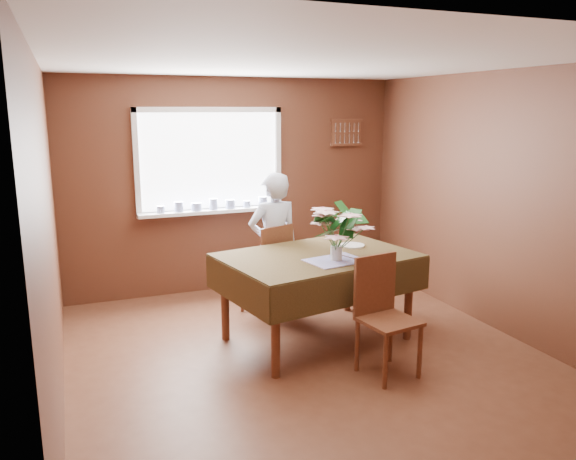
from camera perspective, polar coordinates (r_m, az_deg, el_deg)
name	(u,v)px	position (r m, az deg, el deg)	size (l,w,h in m)	color
floor	(311,360)	(5.00, 2.38, -13.10)	(4.50, 4.50, 0.00)	#582F1E
ceiling	(314,61)	(4.54, 2.67, 16.77)	(4.50, 4.50, 0.00)	white
wall_back	(235,185)	(6.70, -5.38, 4.53)	(4.00, 4.00, 0.00)	brown
wall_front	(514,307)	(2.78, 21.95, -7.29)	(4.00, 4.00, 0.00)	brown
wall_left	(49,240)	(4.22, -23.09, -0.92)	(4.50, 4.50, 0.00)	brown
wall_right	(505,204)	(5.72, 21.16, 2.44)	(4.50, 4.50, 0.00)	brown
window_assembly	(212,179)	(6.56, -7.77, 5.13)	(1.72, 0.20, 1.22)	white
spoon_rack	(347,133)	(7.16, 5.97, 9.82)	(0.44, 0.05, 0.33)	brown
dining_table	(317,265)	(5.19, 3.00, -3.58)	(1.90, 1.46, 0.84)	brown
chair_far	(270,266)	(5.88, -1.79, -3.68)	(0.54, 0.54, 0.97)	brown
chair_near	(383,310)	(4.69, 9.59, -8.03)	(0.48, 0.48, 0.97)	brown
seated_woman	(274,245)	(5.82, -1.48, -1.53)	(0.55, 0.36, 1.51)	white
flower_bouquet	(337,228)	(4.90, 4.97, 0.25)	(0.53, 0.53, 0.46)	white
side_plate	(352,245)	(5.50, 6.53, -1.57)	(0.24, 0.24, 0.01)	white
table_knife	(351,258)	(5.04, 6.42, -2.82)	(0.02, 0.21, 0.00)	silver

